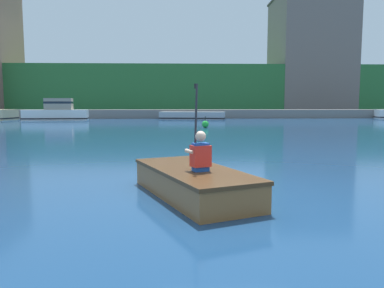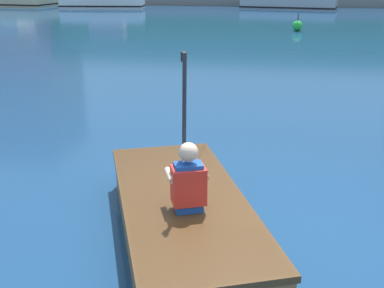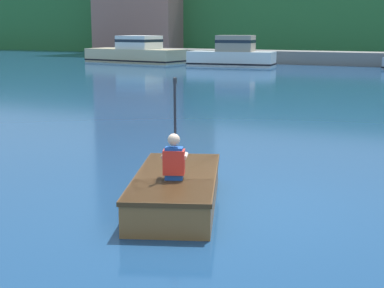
{
  "view_description": "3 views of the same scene",
  "coord_description": "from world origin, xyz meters",
  "px_view_note": "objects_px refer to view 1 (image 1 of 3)",
  "views": [
    {
      "loc": [
        -0.94,
        -6.18,
        1.53
      ],
      "look_at": [
        -0.69,
        0.38,
        0.82
      ],
      "focal_mm": 35.0,
      "sensor_mm": 36.0,
      "label": 1
    },
    {
      "loc": [
        0.13,
        -4.14,
        2.47
      ],
      "look_at": [
        -0.69,
        0.38,
        0.82
      ],
      "focal_mm": 45.0,
      "sensor_mm": 36.0,
      "label": 2
    },
    {
      "loc": [
        3.15,
        -7.24,
        2.5
      ],
      "look_at": [
        -0.69,
        0.38,
        0.82
      ],
      "focal_mm": 55.0,
      "sensor_mm": 36.0,
      "label": 3
    }
  ],
  "objects_px": {
    "moored_boat_dock_west_end": "(193,116)",
    "channel_buoy": "(205,124)",
    "moored_boat_dock_center_near": "(57,112)",
    "rowboat_foreground": "(192,180)",
    "person_paddler": "(200,153)"
  },
  "relations": [
    {
      "from": "rowboat_foreground",
      "to": "person_paddler",
      "type": "xyz_separation_m",
      "value": [
        0.12,
        -0.29,
        0.5
      ]
    },
    {
      "from": "rowboat_foreground",
      "to": "channel_buoy",
      "type": "xyz_separation_m",
      "value": [
        1.54,
        17.79,
        -0.04
      ]
    },
    {
      "from": "person_paddler",
      "to": "rowboat_foreground",
      "type": "bearing_deg",
      "value": 112.37
    },
    {
      "from": "moored_boat_dock_west_end",
      "to": "person_paddler",
      "type": "height_order",
      "value": "person_paddler"
    },
    {
      "from": "moored_boat_dock_west_end",
      "to": "rowboat_foreground",
      "type": "xyz_separation_m",
      "value": [
        -1.25,
        -31.0,
        -0.07
      ]
    },
    {
      "from": "moored_boat_dock_center_near",
      "to": "rowboat_foreground",
      "type": "distance_m",
      "value": 31.4
    },
    {
      "from": "moored_boat_dock_center_near",
      "to": "person_paddler",
      "type": "height_order",
      "value": "moored_boat_dock_center_near"
    },
    {
      "from": "moored_boat_dock_center_near",
      "to": "channel_buoy",
      "type": "height_order",
      "value": "moored_boat_dock_center_near"
    },
    {
      "from": "moored_boat_dock_west_end",
      "to": "channel_buoy",
      "type": "bearing_deg",
      "value": -88.76
    },
    {
      "from": "moored_boat_dock_center_near",
      "to": "channel_buoy",
      "type": "xyz_separation_m",
      "value": [
        13.01,
        -11.44,
        -0.54
      ]
    },
    {
      "from": "moored_boat_dock_west_end",
      "to": "moored_boat_dock_center_near",
      "type": "distance_m",
      "value": 12.85
    },
    {
      "from": "channel_buoy",
      "to": "moored_boat_dock_center_near",
      "type": "bearing_deg",
      "value": 138.68
    },
    {
      "from": "moored_boat_dock_center_near",
      "to": "rowboat_foreground",
      "type": "relative_size",
      "value": 1.96
    },
    {
      "from": "moored_boat_dock_center_near",
      "to": "rowboat_foreground",
      "type": "bearing_deg",
      "value": -68.58
    },
    {
      "from": "rowboat_foreground",
      "to": "channel_buoy",
      "type": "distance_m",
      "value": 17.86
    }
  ]
}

